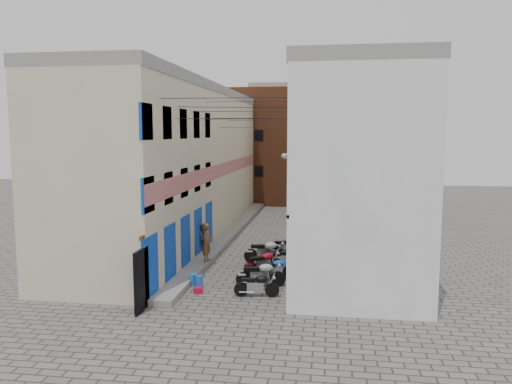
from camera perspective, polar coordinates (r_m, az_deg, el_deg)
The scene contains 21 objects.
ground at distance 18.06m, azimuth -4.70°, elevation -13.35°, with size 90.00×90.00×0.00m, color #5A5755.
plinth at distance 30.70m, azimuth -2.92°, elevation -4.66°, with size 0.90×26.00×0.25m, color gray.
building_left at distance 30.81m, azimuth -8.34°, elevation 3.53°, with size 5.10×27.00×9.00m.
building_right at distance 29.56m, azimuth 10.57°, elevation 3.36°, with size 5.94×26.00×9.00m.
building_far_brick_left at distance 44.91m, azimuth 0.90°, elevation 5.23°, with size 6.00×6.00×10.00m, color brown.
building_far_brick_right at distance 46.56m, azimuth 7.35°, elevation 4.00°, with size 5.00×6.00×8.00m, color brown.
building_far_concrete at distance 50.66m, azimuth 4.05°, elevation 5.96°, with size 8.00×5.00×11.00m, color gray.
far_shopfront at distance 42.18m, azimuth 3.08°, elevation -0.05°, with size 2.00×0.30×2.40m, color black.
overhead_wires at distance 24.47m, azimuth -0.75°, elevation 8.93°, with size 5.80×13.02×1.32m.
motorcycle_a at distance 19.25m, azimuth 0.07°, elevation -10.46°, with size 0.55×1.73×1.00m, color black, non-canonical shape.
motorcycle_b at distance 20.38m, azimuth 0.53°, elevation -9.24°, with size 0.64×2.02×1.17m, color #ABABB0, non-canonical shape.
motorcycle_c at distance 21.15m, azimuth 2.18°, elevation -8.73°, with size 0.60×1.90×1.10m, color blue, non-canonical shape.
motorcycle_d at distance 22.23m, azimuth 0.87°, elevation -7.93°, with size 0.61×1.94×1.12m, color maroon, non-canonical shape.
motorcycle_e at distance 23.11m, azimuth 2.98°, elevation -7.43°, with size 0.59×1.86×1.08m, color black, non-canonical shape.
motorcycle_f at distance 24.08m, azimuth 1.16°, elevation -6.65°, with size 0.67×2.12×1.23m, color #A6A6AA, non-canonical shape.
motorcycle_g at distance 25.16m, azimuth 3.68°, elevation -6.15°, with size 0.63×2.01×1.16m, color black, non-canonical shape.
person_a at distance 23.42m, azimuth -5.63°, elevation -5.71°, with size 0.66×0.43×1.81m, color brown.
person_b at distance 25.35m, azimuth -6.00°, elevation -5.23°, with size 0.68×0.53×1.40m, color #394256.
water_jug_near at distance 20.51m, azimuth -6.53°, elevation -10.14°, with size 0.32×0.32×0.50m, color blue.
water_jug_far at distance 20.84m, azimuth -7.21°, elevation -9.91°, with size 0.31×0.31×0.48m, color #2473B5.
red_crate at distance 19.89m, azimuth -6.63°, elevation -11.10°, with size 0.37×0.28×0.23m, color #B00C32.
Camera 1 is at (3.91, -16.50, 6.20)m, focal length 35.00 mm.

